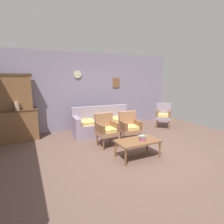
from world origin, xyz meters
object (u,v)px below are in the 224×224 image
vase_on_cabinet (17,106)px  armchair_row_middle (106,128)px  book_stack_on_table (142,138)px  floral_couch (103,124)px  armchair_near_couch_end (129,126)px  wingback_chair_by_fireplace (163,114)px  side_cabinet (18,125)px  coffee_table (138,142)px

vase_on_cabinet → armchair_row_middle: vase_on_cabinet is taller
book_stack_on_table → floral_couch: bearing=92.8°
vase_on_cabinet → armchair_near_couch_end: vase_on_cabinet is taller
armchair_near_couch_end → wingback_chair_by_fireplace: (1.98, 0.84, 0.00)m
armchair_row_middle → armchair_near_couch_end: 0.69m
side_cabinet → coffee_table: size_ratio=1.16×
book_stack_on_table → armchair_near_couch_end: bearing=75.6°
wingback_chair_by_fireplace → armchair_near_couch_end: bearing=-157.1°
floral_couch → book_stack_on_table: 2.09m
vase_on_cabinet → coffee_table: (2.50, -2.39, -0.68)m
side_cabinet → vase_on_cabinet: size_ratio=4.59×
floral_couch → wingback_chair_by_fireplace: size_ratio=2.21×
vase_on_cabinet → wingback_chair_by_fireplace: (4.81, -0.64, -0.56)m
side_cabinet → wingback_chair_by_fireplace: bearing=-9.5°
side_cabinet → armchair_near_couch_end: (2.86, -1.64, 0.03)m
wingback_chair_by_fireplace → coffee_table: size_ratio=0.90×
vase_on_cabinet → book_stack_on_table: vase_on_cabinet is taller
floral_couch → armchair_row_middle: (-0.34, -1.03, 0.17)m
side_cabinet → floral_couch: side_cabinet is taller
floral_couch → book_stack_on_table: size_ratio=12.94×
armchair_row_middle → wingback_chair_by_fireplace: size_ratio=1.00×
side_cabinet → book_stack_on_table: 3.70m
vase_on_cabinet → armchair_row_middle: 2.62m
wingback_chair_by_fireplace → book_stack_on_table: (-2.23, -1.82, -0.01)m
vase_on_cabinet → wingback_chair_by_fireplace: size_ratio=0.28×
vase_on_cabinet → armchair_row_middle: (2.14, -1.40, -0.56)m
coffee_table → side_cabinet: bearing=134.7°
side_cabinet → armchair_row_middle: bearing=-36.0°
floral_couch → coffee_table: size_ratio=1.99×
armchair_near_couch_end → wingback_chair_by_fireplace: 2.15m
side_cabinet → armchair_near_couch_end: bearing=-29.9°
armchair_near_couch_end → wingback_chair_by_fireplace: same height
armchair_row_middle → wingback_chair_by_fireplace: same height
book_stack_on_table → side_cabinet: bearing=134.9°
wingback_chair_by_fireplace → armchair_row_middle: bearing=-164.0°
floral_couch → coffee_table: floral_couch is taller
vase_on_cabinet → wingback_chair_by_fireplace: bearing=-7.5°
side_cabinet → coffee_table: side_cabinet is taller
wingback_chair_by_fireplace → book_stack_on_table: size_ratio=5.84×
floral_couch → wingback_chair_by_fireplace: same height
coffee_table → armchair_near_couch_end: bearing=70.2°
wingback_chair_by_fireplace → coffee_table: wingback_chair_by_fireplace is taller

